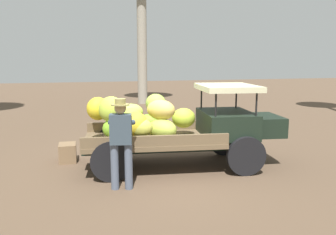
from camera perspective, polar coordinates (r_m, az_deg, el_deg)
ground_plane at (r=7.90m, az=-2.72°, el=-8.37°), size 60.00×60.00×0.00m
truck at (r=7.80m, az=1.70°, el=-1.26°), size 4.58×2.16×1.86m
farmer at (r=6.52m, az=-7.70°, el=-3.38°), size 0.52×0.49×1.72m
wooden_crate at (r=8.70m, az=-16.12°, el=-5.56°), size 0.40×0.51×0.44m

